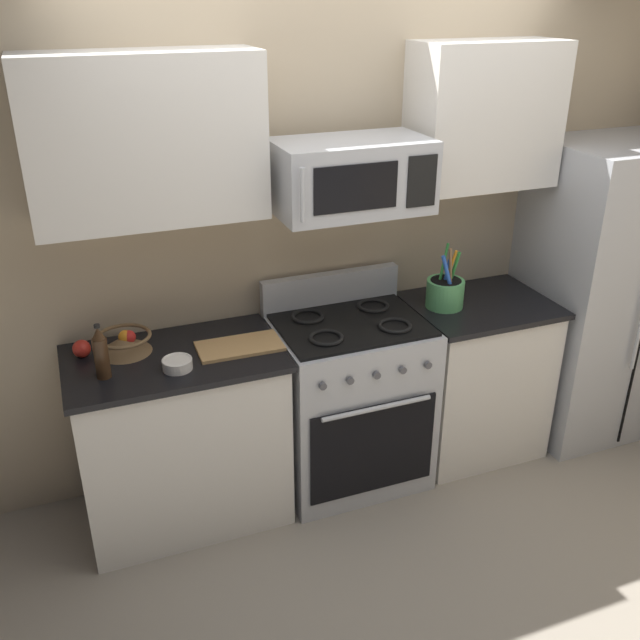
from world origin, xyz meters
TOP-DOWN VIEW (x-y plane):
  - ground_plane at (0.00, 0.00)m, footprint 16.00×16.00m
  - wall_back at (0.00, 0.99)m, footprint 8.00×0.10m
  - counter_left at (-0.89, 0.62)m, footprint 1.00×0.61m
  - range_oven at (-0.00, 0.62)m, footprint 0.76×0.65m
  - counter_right at (0.77, 0.62)m, footprint 0.75×0.61m
  - refrigerator at (1.57, 0.60)m, footprint 0.81×0.72m
  - microwave at (-0.00, 0.65)m, footprint 0.71×0.44m
  - upper_cabinets_left at (-0.89, 0.77)m, footprint 0.99×0.34m
  - upper_cabinets_right at (0.77, 0.77)m, footprint 0.74×0.34m
  - utensil_crock at (0.55, 0.65)m, footprint 0.20×0.20m
  - fruit_basket at (-1.09, 0.74)m, footprint 0.26×0.26m
  - apple_loose at (-1.28, 0.76)m, footprint 0.08×0.08m
  - cutting_board at (-0.58, 0.58)m, footprint 0.40×0.22m
  - bottle_soy at (-1.20, 0.53)m, footprint 0.06×0.06m
  - prep_bowl at (-0.89, 0.49)m, footprint 0.14×0.14m

SIDE VIEW (x-z plane):
  - ground_plane at x=0.00m, z-range 0.00..0.00m
  - counter_left at x=-0.89m, z-range 0.00..0.91m
  - counter_right at x=0.77m, z-range 0.00..0.91m
  - range_oven at x=0.00m, z-range -0.07..1.02m
  - refrigerator at x=1.57m, z-range 0.00..1.71m
  - cutting_board at x=-0.58m, z-range 0.91..0.93m
  - prep_bowl at x=-0.89m, z-range 0.91..0.96m
  - apple_loose at x=-1.28m, z-range 0.91..0.99m
  - fruit_basket at x=-1.09m, z-range 0.91..1.01m
  - utensil_crock at x=0.55m, z-range 0.82..1.16m
  - bottle_soy at x=-1.20m, z-range 0.90..1.15m
  - wall_back at x=0.00m, z-range 0.00..2.60m
  - microwave at x=0.00m, z-range 1.49..1.83m
  - upper_cabinets_left at x=-0.89m, z-range 1.51..2.22m
  - upper_cabinets_right at x=0.77m, z-range 1.51..2.22m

